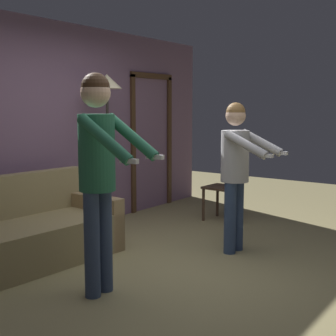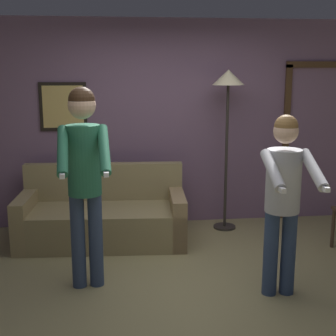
# 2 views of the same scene
# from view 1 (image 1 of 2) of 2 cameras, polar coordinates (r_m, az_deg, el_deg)

# --- Properties ---
(ground_plane) EXTENTS (12.00, 12.00, 0.00)m
(ground_plane) POSITION_cam_1_polar(r_m,az_deg,el_deg) (4.68, 1.47, -12.14)
(ground_plane) COLOR #978B5C
(back_wall_assembly) EXTENTS (6.40, 0.10, 2.60)m
(back_wall_assembly) POSITION_cam_1_polar(r_m,az_deg,el_deg) (5.80, -14.89, 4.55)
(back_wall_assembly) COLOR slate
(back_wall_assembly) RESTS_ON ground_plane
(couch) EXTENTS (1.95, 0.96, 0.87)m
(couch) POSITION_cam_1_polar(r_m,az_deg,el_deg) (4.95, -17.07, -7.99)
(couch) COLOR #9A885B
(couch) RESTS_ON ground_plane
(torchiere_lamp) EXTENTS (0.39, 0.39, 1.98)m
(torchiere_lamp) POSITION_cam_1_polar(r_m,az_deg,el_deg) (6.02, -7.44, 8.65)
(torchiere_lamp) COLOR #332D28
(torchiere_lamp) RESTS_ON ground_plane
(person_standing_left) EXTENTS (0.46, 0.70, 1.84)m
(person_standing_left) POSITION_cam_1_polar(r_m,az_deg,el_deg) (3.85, -8.46, 0.89)
(person_standing_left) COLOR #364768
(person_standing_left) RESTS_ON ground_plane
(person_standing_right) EXTENTS (0.44, 0.67, 1.62)m
(person_standing_right) POSITION_cam_1_polar(r_m,az_deg,el_deg) (5.04, 8.33, 0.52)
(person_standing_right) COLOR navy
(person_standing_right) RESTS_ON ground_plane
(dining_chair_distant) EXTENTS (0.44, 0.44, 0.93)m
(dining_chair_distant) POSITION_cam_1_polar(r_m,az_deg,el_deg) (6.46, 7.21, -1.89)
(dining_chair_distant) COLOR #4C3828
(dining_chair_distant) RESTS_ON ground_plane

